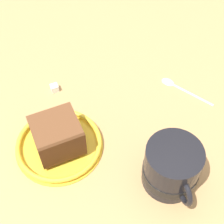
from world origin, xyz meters
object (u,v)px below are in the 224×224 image
at_px(cake_slice, 57,136).
at_px(teaspoon, 176,85).
at_px(small_plate, 59,145).
at_px(tea_mug, 172,168).
at_px(sugar_cube, 55,88).

relative_size(cake_slice, teaspoon, 0.82).
bearing_deg(teaspoon, cake_slice, -164.64).
distance_m(small_plate, cake_slice, 0.03).
relative_size(tea_mug, teaspoon, 1.10).
relative_size(small_plate, teaspoon, 1.51).
distance_m(small_plate, teaspoon, 0.29).
bearing_deg(cake_slice, sugar_cube, 81.71).
xyz_separation_m(small_plate, sugar_cube, (0.02, 0.15, -0.00)).
distance_m(small_plate, sugar_cube, 0.15).
bearing_deg(tea_mug, small_plate, 143.39).
bearing_deg(small_plate, cake_slice, -84.17).
bearing_deg(sugar_cube, teaspoon, -15.47).
bearing_deg(tea_mug, sugar_cube, 118.77).
distance_m(teaspoon, sugar_cube, 0.27).
height_order(cake_slice, teaspoon, cake_slice).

